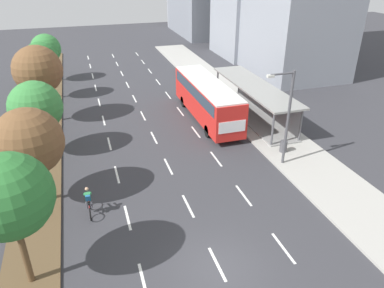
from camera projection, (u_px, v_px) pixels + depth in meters
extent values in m
plane|color=#38383D|center=(219.00, 268.00, 16.88)|extent=(140.00, 140.00, 0.00)
cube|color=brown|center=(46.00, 122.00, 31.61)|extent=(2.60, 52.00, 0.12)
cube|color=#ADAAA3|center=(233.00, 101.00, 36.27)|extent=(4.50, 52.00, 0.15)
cube|color=white|center=(143.00, 282.00, 16.19)|extent=(0.14, 2.22, 0.01)
cube|color=white|center=(128.00, 217.00, 20.17)|extent=(0.14, 2.22, 0.01)
cube|color=white|center=(117.00, 174.00, 24.14)|extent=(0.14, 2.22, 0.01)
cube|color=white|center=(109.00, 144.00, 28.11)|extent=(0.14, 2.22, 0.01)
cube|color=white|center=(104.00, 120.00, 32.09)|extent=(0.14, 2.22, 0.01)
cube|color=white|center=(99.00, 102.00, 36.06)|extent=(0.14, 2.22, 0.01)
cube|color=white|center=(96.00, 88.00, 40.03)|extent=(0.14, 2.22, 0.01)
cube|color=white|center=(93.00, 76.00, 44.00)|extent=(0.14, 2.22, 0.01)
cube|color=white|center=(90.00, 66.00, 47.98)|extent=(0.14, 2.22, 0.01)
cube|color=white|center=(88.00, 58.00, 51.95)|extent=(0.14, 2.22, 0.01)
cube|color=white|center=(217.00, 264.00, 17.13)|extent=(0.14, 2.22, 0.01)
cube|color=white|center=(188.00, 206.00, 21.10)|extent=(0.14, 2.22, 0.01)
cube|color=white|center=(168.00, 166.00, 25.07)|extent=(0.14, 2.22, 0.01)
cube|color=white|center=(154.00, 138.00, 29.05)|extent=(0.14, 2.22, 0.01)
cube|color=white|center=(143.00, 116.00, 33.02)|extent=(0.14, 2.22, 0.01)
cube|color=white|center=(134.00, 99.00, 36.99)|extent=(0.14, 2.22, 0.01)
cube|color=white|center=(128.00, 85.00, 40.96)|extent=(0.14, 2.22, 0.01)
cube|color=white|center=(122.00, 73.00, 44.94)|extent=(0.14, 2.22, 0.01)
cube|color=white|center=(117.00, 64.00, 48.91)|extent=(0.14, 2.22, 0.01)
cube|color=white|center=(113.00, 56.00, 52.88)|extent=(0.14, 2.22, 0.01)
cube|color=white|center=(283.00, 248.00, 18.06)|extent=(0.14, 2.22, 0.01)
cube|color=white|center=(244.00, 195.00, 22.03)|extent=(0.14, 2.22, 0.01)
cube|color=white|center=(216.00, 159.00, 26.00)|extent=(0.14, 2.22, 0.01)
cube|color=white|center=(196.00, 132.00, 29.98)|extent=(0.14, 2.22, 0.01)
cube|color=white|center=(180.00, 111.00, 33.95)|extent=(0.14, 2.22, 0.01)
cube|color=white|center=(168.00, 95.00, 37.92)|extent=(0.14, 2.22, 0.01)
cube|color=white|center=(158.00, 82.00, 41.90)|extent=(0.14, 2.22, 0.01)
cube|color=white|center=(150.00, 71.00, 45.87)|extent=(0.14, 2.22, 0.01)
cube|color=white|center=(143.00, 62.00, 49.84)|extent=(0.14, 2.22, 0.01)
cube|color=white|center=(137.00, 54.00, 53.81)|extent=(0.14, 2.22, 0.01)
cube|color=gray|center=(252.00, 115.00, 32.61)|extent=(2.60, 11.84, 0.10)
cylinder|color=#56565B|center=(273.00, 129.00, 26.87)|extent=(0.16, 0.16, 2.60)
cylinder|color=#56565B|center=(218.00, 83.00, 36.49)|extent=(0.16, 0.16, 2.60)
cylinder|color=#56565B|center=(301.00, 125.00, 27.49)|extent=(0.16, 0.16, 2.60)
cylinder|color=#56565B|center=(239.00, 81.00, 37.11)|extent=(0.16, 0.16, 2.60)
cube|color=gray|center=(266.00, 100.00, 32.32)|extent=(0.10, 11.25, 2.34)
cube|color=gray|center=(255.00, 86.00, 31.36)|extent=(2.90, 12.24, 0.16)
cube|color=red|center=(207.00, 99.00, 31.58)|extent=(2.50, 11.20, 2.80)
cube|color=#2D3D4C|center=(207.00, 90.00, 31.19)|extent=(2.54, 10.30, 0.90)
cube|color=silver|center=(207.00, 83.00, 30.91)|extent=(2.45, 10.98, 0.12)
cube|color=#2D3D4C|center=(188.00, 77.00, 36.19)|extent=(2.25, 0.06, 1.54)
cube|color=white|center=(232.00, 127.00, 26.91)|extent=(2.12, 0.04, 0.90)
cylinder|color=black|center=(184.00, 102.00, 34.85)|extent=(0.30, 1.00, 1.00)
cylinder|color=black|center=(205.00, 99.00, 35.44)|extent=(0.30, 1.00, 1.00)
cylinder|color=black|center=(208.00, 131.00, 28.96)|extent=(0.30, 1.00, 1.00)
cylinder|color=black|center=(234.00, 128.00, 29.55)|extent=(0.30, 1.00, 1.00)
torus|color=black|center=(89.00, 203.00, 20.76)|extent=(0.06, 0.72, 0.72)
torus|color=black|center=(90.00, 215.00, 19.83)|extent=(0.06, 0.72, 0.72)
cylinder|color=maroon|center=(89.00, 205.00, 20.17)|extent=(0.05, 0.94, 0.05)
cylinder|color=maroon|center=(90.00, 208.00, 20.16)|extent=(0.05, 0.57, 0.42)
cylinder|color=maroon|center=(89.00, 206.00, 19.99)|extent=(0.04, 0.04, 0.40)
cube|color=black|center=(89.00, 203.00, 19.90)|extent=(0.12, 0.24, 0.06)
cylinder|color=black|center=(88.00, 195.00, 20.47)|extent=(0.46, 0.04, 0.04)
cube|color=#2D844C|center=(88.00, 197.00, 19.90)|extent=(0.30, 0.36, 0.59)
cube|color=#23669E|center=(88.00, 198.00, 19.75)|extent=(0.26, 0.26, 0.42)
sphere|color=tan|center=(87.00, 189.00, 19.81)|extent=(0.20, 0.20, 0.20)
cylinder|color=#4C4C56|center=(87.00, 203.00, 20.02)|extent=(0.12, 0.42, 0.25)
cylinder|color=#4C4C56|center=(87.00, 205.00, 20.29)|extent=(0.10, 0.17, 0.41)
cylinder|color=#4C4C56|center=(91.00, 202.00, 20.09)|extent=(0.12, 0.42, 0.25)
cylinder|color=#4C4C56|center=(91.00, 205.00, 20.35)|extent=(0.10, 0.17, 0.41)
cylinder|color=#2D844C|center=(84.00, 194.00, 20.02)|extent=(0.09, 0.47, 0.28)
cylinder|color=#2D844C|center=(91.00, 193.00, 20.11)|extent=(0.09, 0.47, 0.28)
cylinder|color=brown|center=(24.00, 253.00, 15.41)|extent=(0.28, 0.28, 3.17)
sphere|color=#2D7533|center=(9.00, 196.00, 14.09)|extent=(3.50, 3.50, 3.50)
cylinder|color=brown|center=(38.00, 183.00, 20.80)|extent=(0.28, 0.28, 2.43)
sphere|color=brown|center=(28.00, 142.00, 19.59)|extent=(3.77, 3.77, 3.77)
cylinder|color=brown|center=(42.00, 140.00, 26.01)|extent=(0.28, 0.28, 2.20)
sphere|color=#38843D|center=(36.00, 107.00, 24.88)|extent=(3.63, 3.63, 3.63)
cylinder|color=brown|center=(44.00, 105.00, 30.99)|extent=(0.28, 0.28, 3.02)
sphere|color=brown|center=(38.00, 70.00, 29.62)|extent=(3.97, 3.97, 3.97)
cylinder|color=brown|center=(46.00, 85.00, 36.21)|extent=(0.28, 0.28, 2.72)
sphere|color=#2D7533|center=(41.00, 59.00, 35.02)|extent=(3.26, 3.26, 3.26)
cylinder|color=brown|center=(50.00, 70.00, 41.50)|extent=(0.28, 0.28, 2.39)
sphere|color=#38843D|center=(46.00, 49.00, 40.40)|extent=(3.24, 3.24, 3.24)
cylinder|color=#4C4C51|center=(288.00, 119.00, 23.76)|extent=(0.18, 0.18, 6.50)
cylinder|color=#4C4C51|center=(283.00, 74.00, 22.13)|extent=(1.60, 0.12, 0.12)
cube|color=silver|center=(271.00, 76.00, 21.95)|extent=(0.44, 0.24, 0.16)
cylinder|color=#4C4C51|center=(283.00, 146.00, 26.49)|extent=(0.52, 0.52, 0.85)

